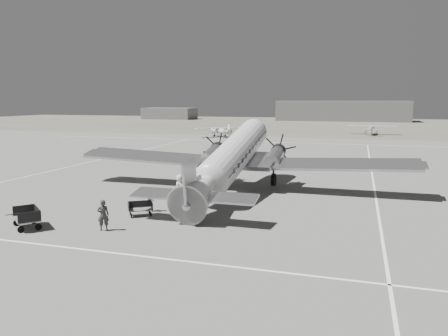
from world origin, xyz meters
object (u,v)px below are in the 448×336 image
Objects in this scene: baggage_cart_near at (140,209)px; ground_crew at (103,215)px; ramp_agent at (150,199)px; baggage_cart_far at (27,218)px; hangar_main at (342,111)px; passenger at (180,188)px; light_plane_left at (220,132)px; shed_secondary at (170,113)px; dc3_airliner at (232,159)px; light_plane_right at (371,130)px.

ground_crew reaches higher than baggage_cart_near.
ramp_agent reaches higher than baggage_cart_near.
ground_crew reaches higher than baggage_cart_far.
hangar_main is 123.88m from passenger.
baggage_cart_near is 3.31m from ground_crew.
hangar_main is 22.43× the size of passenger.
baggage_cart_near is at bearing -126.19° from ground_crew.
light_plane_left reaches higher than baggage_cart_far.
passenger is (54.16, -118.72, -1.06)m from shed_secondary.
light_plane_right is (11.23, 61.38, -1.55)m from dc3_airliner.
baggage_cart_near is at bearing -178.43° from passenger.
dc3_airliner is 2.75× the size of light_plane_right.
dc3_airliner is 49.63m from light_plane_left.
hangar_main is at bearing 10.38° from passenger.
ramp_agent reaches higher than baggage_cart_far.
light_plane_right is 5.05× the size of baggage_cart_far.
passenger is (0.77, 2.94, 0.18)m from ramp_agent.
baggage_cart_far is (-4.68, -4.08, 0.13)m from baggage_cart_near.
light_plane_right is at bearing -21.11° from ramp_agent.
ramp_agent is at bearing -98.97° from light_plane_right.
baggage_cart_far is at bearing -94.92° from hangar_main.
hangar_main is at bearing 88.10° from dc3_airliner.
baggage_cart_near is (-6.68, -127.84, -2.88)m from hangar_main.
ground_crew is at bearing -93.12° from hangar_main.
shed_secondary is at bearing 144.88° from light_plane_right.
passenger is at bearing -128.13° from ground_crew.
shed_secondary is 1.83× the size of light_plane_right.
hangar_main is 126.86m from ramp_agent.
light_plane_right is 69.54m from ramp_agent.
hangar_main is 21.53× the size of baggage_cart_far.
shed_secondary is 132.86m from ramp_agent.
baggage_cart_near is (-14.69, -69.16, -0.60)m from light_plane_right.
shed_secondary reaches higher than passenger.
ramp_agent is 3.04m from passenger.
ground_crew is at bearing -67.26° from shed_secondary.
baggage_cart_near is 1.22m from ramp_agent.
dc3_airliner reaches higher than shed_secondary.
light_plane_right is (8.01, -58.67, -2.28)m from hangar_main.
light_plane_right reaches higher than passenger.
ground_crew is (-0.46, -3.25, 0.41)m from baggage_cart_near.
dc3_airliner is at bearing -36.16° from ramp_agent.
ramp_agent is (0.07, 1.18, 0.33)m from baggage_cart_near.
light_plane_right reaches higher than ground_crew.
baggage_cart_near is at bearing -121.43° from light_plane_left.
ground_crew is 1.11× the size of ramp_agent.
baggage_cart_far is 9.89m from passenger.
light_plane_right is 5.88× the size of ground_crew.
light_plane_right is at bearing -82.23° from hangar_main.
passenger is (-13.85, -65.05, -0.09)m from light_plane_right.
ground_crew is at bearing -132.04° from baggage_cart_near.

